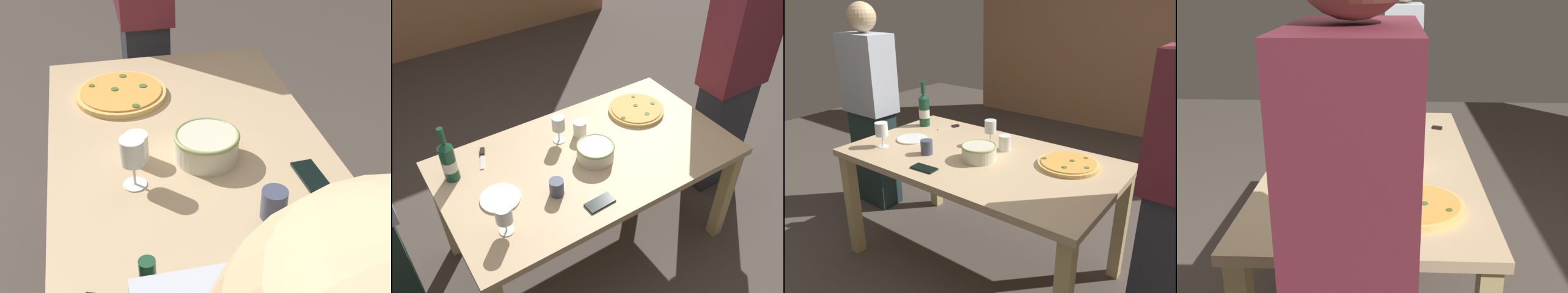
{
  "view_description": "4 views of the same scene",
  "coord_description": "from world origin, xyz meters",
  "views": [
    {
      "loc": [
        -1.29,
        0.28,
        1.73
      ],
      "look_at": [
        0.0,
        0.0,
        0.81
      ],
      "focal_mm": 48.57,
      "sensor_mm": 36.0,
      "label": 1
    },
    {
      "loc": [
        -0.94,
        -1.44,
        2.27
      ],
      "look_at": [
        0.0,
        0.0,
        0.81
      ],
      "focal_mm": 38.84,
      "sensor_mm": 36.0,
      "label": 2
    },
    {
      "loc": [
        1.25,
        -1.68,
        1.64
      ],
      "look_at": [
        0.0,
        0.0,
        0.81
      ],
      "focal_mm": 35.62,
      "sensor_mm": 36.0,
      "label": 3
    },
    {
      "loc": [
        1.97,
        0.08,
        1.53
      ],
      "look_at": [
        0.0,
        0.0,
        0.81
      ],
      "focal_mm": 42.58,
      "sensor_mm": 36.0,
      "label": 4
    }
  ],
  "objects": [
    {
      "name": "wine_glass_near_pizza",
      "position": [
        -0.59,
        -0.23,
        0.86
      ],
      "size": [
        0.08,
        0.08,
        0.16
      ],
      "color": "white",
      "rests_on": "dining_table"
    },
    {
      "name": "dining_table",
      "position": [
        0.0,
        0.0,
        0.66
      ],
      "size": [
        1.6,
        0.9,
        0.75
      ],
      "color": "tan",
      "rests_on": "ground"
    },
    {
      "name": "cell_phone",
      "position": [
        -0.14,
        -0.32,
        0.76
      ],
      "size": [
        0.15,
        0.08,
        0.01
      ],
      "primitive_type": "cube",
      "rotation": [
        0.0,
        0.0,
        4.77
      ],
      "color": "black",
      "rests_on": "dining_table"
    },
    {
      "name": "cup_amber",
      "position": [
        -0.28,
        -0.15,
        0.79
      ],
      "size": [
        0.07,
        0.07,
        0.09
      ],
      "primitive_type": "cylinder",
      "color": "#414862",
      "rests_on": "dining_table"
    },
    {
      "name": "side_plate",
      "position": [
        -0.53,
        -0.04,
        0.76
      ],
      "size": [
        0.2,
        0.2,
        0.01
      ],
      "primitive_type": "cylinder",
      "color": "white",
      "rests_on": "dining_table"
    },
    {
      "name": "wine_glass_by_bottle",
      "position": [
        -0.07,
        0.2,
        0.87
      ],
      "size": [
        0.07,
        0.07,
        0.16
      ],
      "color": "white",
      "rests_on": "dining_table"
    },
    {
      "name": "cup_ceramic",
      "position": [
        0.06,
        0.17,
        0.8
      ],
      "size": [
        0.07,
        0.07,
        0.09
      ],
      "primitive_type": "cylinder",
      "color": "silver",
      "rests_on": "dining_table"
    },
    {
      "name": "serving_bowl",
      "position": [
        0.02,
        -0.04,
        0.8
      ],
      "size": [
        0.21,
        0.21,
        0.09
      ],
      "color": "beige",
      "rests_on": "dining_table"
    },
    {
      "name": "pizza_knife",
      "position": [
        -0.48,
        0.31,
        0.76
      ],
      "size": [
        0.08,
        0.16,
        0.02
      ],
      "color": "silver",
      "rests_on": "dining_table"
    },
    {
      "name": "wine_bottle",
      "position": [
        -0.67,
        0.23,
        0.87
      ],
      "size": [
        0.08,
        0.08,
        0.32
      ],
      "color": "#17442A",
      "rests_on": "dining_table"
    },
    {
      "name": "pizza",
      "position": [
        0.47,
        0.18,
        0.76
      ],
      "size": [
        0.34,
        0.34,
        0.03
      ],
      "color": "#E4B865",
      "rests_on": "dining_table"
    },
    {
      "name": "person_host",
      "position": [
        1.11,
        0.01,
        0.85
      ],
      "size": [
        0.42,
        0.24,
        1.68
      ],
      "rotation": [
        0.0,
        0.0,
        -3.13
      ],
      "color": "#2E323C",
      "rests_on": "ground"
    },
    {
      "name": "ground_plane",
      "position": [
        0.0,
        0.0,
        0.0
      ],
      "size": [
        8.0,
        8.0,
        0.0
      ],
      "primitive_type": "plane",
      "color": "#4F453E"
    }
  ]
}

